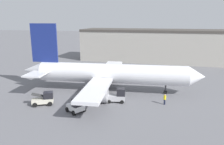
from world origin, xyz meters
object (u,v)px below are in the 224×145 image
object	(u,v)px
airplane	(107,74)
ground_crew_worker	(165,99)
belt_loader_truck	(44,99)
pushback_tug	(76,106)
baggage_tug	(118,96)

from	to	relation	value
airplane	ground_crew_worker	xyz separation A→B (m)	(11.02, -4.27, -2.56)
belt_loader_truck	pushback_tug	size ratio (longest dim) A/B	1.13
ground_crew_worker	baggage_tug	world-z (taller)	baggage_tug
airplane	ground_crew_worker	distance (m)	12.10
ground_crew_worker	baggage_tug	distance (m)	7.77
airplane	ground_crew_worker	bearing A→B (deg)	-26.57
baggage_tug	belt_loader_truck	size ratio (longest dim) A/B	0.91
ground_crew_worker	belt_loader_truck	world-z (taller)	belt_loader_truck
pushback_tug	ground_crew_worker	bearing A→B (deg)	59.12
baggage_tug	belt_loader_truck	distance (m)	12.03
belt_loader_truck	pushback_tug	bearing A→B (deg)	-39.03
airplane	ground_crew_worker	size ratio (longest dim) A/B	19.48
airplane	baggage_tug	bearing A→B (deg)	-62.17
ground_crew_worker	baggage_tug	xyz separation A→B (m)	(-7.73, -0.76, 0.10)
airplane	ground_crew_worker	world-z (taller)	airplane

